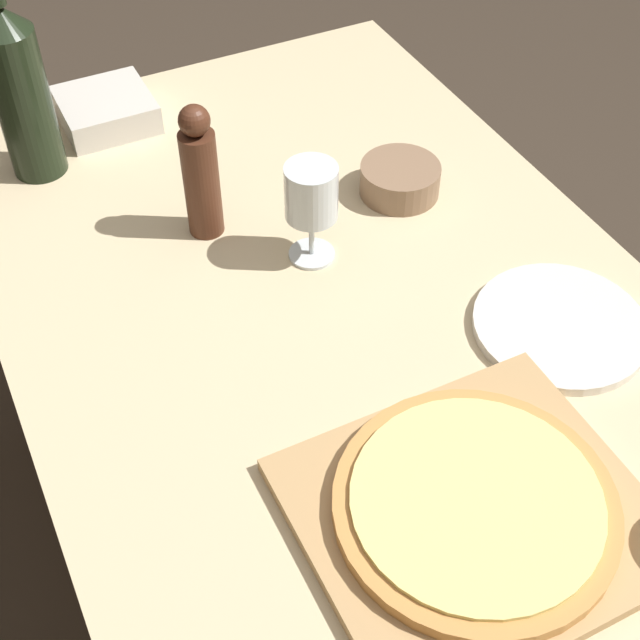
# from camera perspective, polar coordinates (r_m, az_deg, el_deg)

# --- Properties ---
(ground_plane) EXTENTS (12.00, 12.00, 0.00)m
(ground_plane) POSITION_cam_1_polar(r_m,az_deg,el_deg) (1.76, 1.91, -18.08)
(ground_plane) COLOR #382D23
(dining_table) EXTENTS (0.85, 1.50, 0.74)m
(dining_table) POSITION_cam_1_polar(r_m,az_deg,el_deg) (1.21, 2.64, -4.65)
(dining_table) COLOR #CCB78E
(dining_table) RESTS_ON ground_plane
(cutting_board) EXTENTS (0.36, 0.33, 0.02)m
(cutting_board) POSITION_cam_1_polar(r_m,az_deg,el_deg) (0.99, 9.78, -12.18)
(cutting_board) COLOR tan
(cutting_board) RESTS_ON dining_table
(pizza) EXTENTS (0.31, 0.31, 0.02)m
(pizza) POSITION_cam_1_polar(r_m,az_deg,el_deg) (0.98, 9.93, -11.55)
(pizza) COLOR #C68947
(pizza) RESTS_ON cutting_board
(wine_bottle) EXTENTS (0.08, 0.08, 0.34)m
(wine_bottle) POSITION_cam_1_polar(r_m,az_deg,el_deg) (1.41, -18.65, 13.78)
(wine_bottle) COLOR black
(wine_bottle) RESTS_ON dining_table
(pepper_mill) EXTENTS (0.05, 0.05, 0.21)m
(pepper_mill) POSITION_cam_1_polar(r_m,az_deg,el_deg) (1.26, -7.65, 9.22)
(pepper_mill) COLOR #4C2819
(pepper_mill) RESTS_ON dining_table
(wine_glass) EXTENTS (0.07, 0.07, 0.15)m
(wine_glass) POSITION_cam_1_polar(r_m,az_deg,el_deg) (1.20, -0.56, 7.95)
(wine_glass) COLOR silver
(wine_glass) RESTS_ON dining_table
(small_bowl) EXTENTS (0.12, 0.12, 0.05)m
(small_bowl) POSITION_cam_1_polar(r_m,az_deg,el_deg) (1.37, 5.13, 8.94)
(small_bowl) COLOR #84664C
(small_bowl) RESTS_ON dining_table
(dinner_plate) EXTENTS (0.23, 0.23, 0.01)m
(dinner_plate) POSITION_cam_1_polar(r_m,az_deg,el_deg) (1.20, 15.10, -0.36)
(dinner_plate) COLOR silver
(dinner_plate) RESTS_ON dining_table
(food_container) EXTENTS (0.15, 0.15, 0.05)m
(food_container) POSITION_cam_1_polar(r_m,az_deg,el_deg) (1.56, -13.53, 12.94)
(food_container) COLOR beige
(food_container) RESTS_ON dining_table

